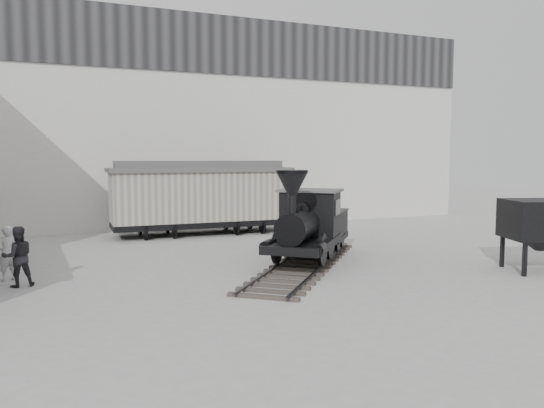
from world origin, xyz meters
name	(u,v)px	position (x,y,z in m)	size (l,w,h in m)	color
ground	(302,288)	(0.00, 0.00, 0.00)	(90.00, 90.00, 0.00)	#9E9E9B
north_wall	(181,122)	(0.00, 14.98, 5.55)	(34.00, 2.51, 11.00)	silver
locomotive	(308,229)	(1.74, 3.16, 1.18)	(7.27, 8.19, 3.18)	#3E3530
boxcar	(201,196)	(0.08, 11.31, 1.84)	(8.60, 2.80, 3.51)	black
visitor_a	(7,253)	(-7.72, 4.12, 0.82)	(0.60, 0.39, 1.64)	#BCBCBB
visitor_b	(18,257)	(-7.38, 3.20, 0.86)	(0.84, 0.65, 1.72)	#242328
coal_hopper	(541,225)	(8.02, -0.90, 1.51)	(2.58, 2.34, 2.31)	black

